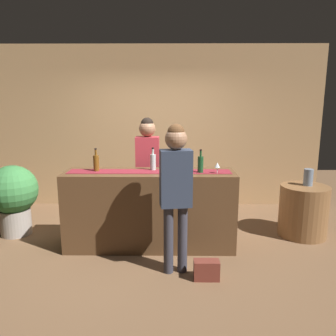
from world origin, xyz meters
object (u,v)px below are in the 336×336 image
at_px(wine_bottle_clear, 153,162).
at_px(wine_glass_near_customer, 217,165).
at_px(customer_sipping, 176,183).
at_px(wine_glass_mid_counter, 168,164).
at_px(vase_on_side_table, 308,177).
at_px(wine_bottle_amber, 96,163).
at_px(bartender, 148,162).
at_px(potted_plant_tall, 13,195).
at_px(handbag, 206,270).
at_px(wine_bottle_green, 200,164).
at_px(round_side_table, 303,211).

relative_size(wine_bottle_clear, wine_glass_near_customer, 2.10).
height_order(wine_bottle_clear, customer_sipping, customer_sipping).
xyz_separation_m(wine_glass_mid_counter, vase_on_side_table, (2.00, 0.45, -0.27)).
bearing_deg(wine_bottle_clear, wine_bottle_amber, -174.25).
xyz_separation_m(wine_bottle_amber, wine_glass_mid_counter, (0.93, -0.06, -0.01)).
distance_m(bartender, customer_sipping, 1.33).
xyz_separation_m(wine_glass_mid_counter, bartender, (-0.30, 0.62, -0.08)).
relative_size(wine_glass_mid_counter, bartender, 0.08).
height_order(wine_bottle_amber, bartender, bartender).
distance_m(potted_plant_tall, handbag, 2.98).
bearing_deg(customer_sipping, wine_glass_mid_counter, 90.00).
distance_m(wine_bottle_green, wine_glass_near_customer, 0.21).
xyz_separation_m(wine_bottle_clear, wine_glass_mid_counter, (0.20, -0.13, -0.01)).
relative_size(wine_glass_near_customer, wine_glass_mid_counter, 1.00).
distance_m(wine_glass_near_customer, vase_on_side_table, 1.49).
relative_size(vase_on_side_table, potted_plant_tall, 0.23).
bearing_deg(potted_plant_tall, customer_sipping, -24.78).
bearing_deg(vase_on_side_table, handbag, -141.02).
bearing_deg(wine_glass_near_customer, handbag, -104.33).
height_order(round_side_table, vase_on_side_table, vase_on_side_table).
bearing_deg(wine_bottle_clear, customer_sipping, -69.69).
bearing_deg(bartender, customer_sipping, 107.63).
height_order(wine_bottle_clear, potted_plant_tall, wine_bottle_clear).
distance_m(wine_bottle_green, bartender, 0.96).
bearing_deg(customer_sipping, bartender, 99.29).
height_order(wine_glass_near_customer, vase_on_side_table, wine_glass_near_customer).
relative_size(wine_bottle_amber, customer_sipping, 0.18).
relative_size(wine_bottle_clear, vase_on_side_table, 1.26).
xyz_separation_m(wine_glass_mid_counter, handbag, (0.43, -0.81, -1.02)).
bearing_deg(wine_bottle_clear, round_side_table, 7.68).
distance_m(wine_bottle_green, customer_sipping, 0.71).
distance_m(round_side_table, vase_on_side_table, 0.49).
height_order(wine_bottle_green, customer_sipping, customer_sipping).
bearing_deg(wine_bottle_green, bartender, 138.47).
height_order(wine_bottle_amber, wine_bottle_clear, same).
height_order(potted_plant_tall, handbag, potted_plant_tall).
bearing_deg(wine_glass_mid_counter, customer_sipping, -81.94).
relative_size(customer_sipping, round_side_table, 2.29).
distance_m(wine_glass_near_customer, handbag, 1.28).
xyz_separation_m(bartender, handbag, (0.73, -1.43, -0.94)).
relative_size(wine_bottle_amber, wine_glass_near_customer, 2.10).
bearing_deg(wine_glass_mid_counter, bartender, 116.23).
xyz_separation_m(wine_bottle_green, vase_on_side_table, (1.58, 0.47, -0.28)).
bearing_deg(bartender, wine_bottle_amber, 41.91).
bearing_deg(wine_glass_mid_counter, wine_bottle_green, -2.78).
relative_size(wine_bottle_amber, potted_plant_tall, 0.30).
distance_m(customer_sipping, potted_plant_tall, 2.61).
xyz_separation_m(bartender, customer_sipping, (0.40, -1.27, -0.00)).
bearing_deg(wine_glass_near_customer, wine_bottle_clear, 166.43).
bearing_deg(handbag, vase_on_side_table, 38.98).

